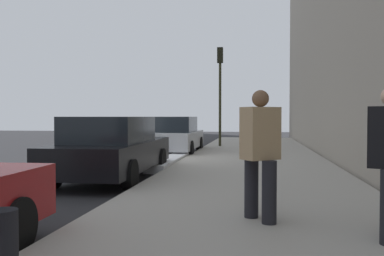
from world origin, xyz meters
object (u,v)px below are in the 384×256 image
object	(u,v)px
parked_car_silver	(174,135)
pedestrian_tan_coat	(260,151)
parked_car_black	(113,148)
traffic_light_pole	(220,80)

from	to	relation	value
parked_car_silver	pedestrian_tan_coat	bearing A→B (deg)	-162.99
parked_car_black	parked_car_silver	world-z (taller)	same
parked_car_black	parked_car_silver	xyz separation A→B (m)	(6.68, -0.18, -0.00)
parked_car_silver	traffic_light_pole	bearing A→B (deg)	-28.56
parked_car_silver	traffic_light_pole	world-z (taller)	traffic_light_pole
pedestrian_tan_coat	traffic_light_pole	distance (m)	13.98
pedestrian_tan_coat	traffic_light_pole	size ratio (longest dim) A/B	0.38
parked_car_black	traffic_light_pole	size ratio (longest dim) A/B	1.06
parked_car_black	pedestrian_tan_coat	world-z (taller)	pedestrian_tan_coat
parked_car_black	traffic_light_pole	bearing A→B (deg)	-10.46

